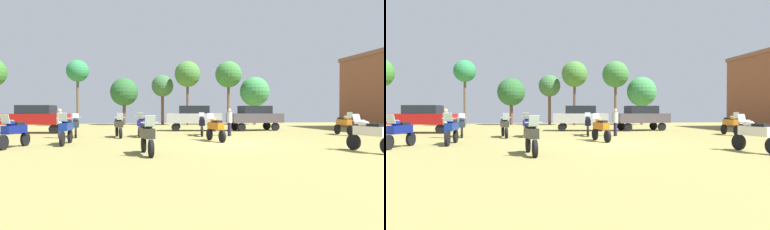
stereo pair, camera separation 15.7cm
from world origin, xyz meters
The scene contains 22 objects.
ground_plane centered at (0.00, 0.00, 0.01)m, with size 44.00×52.00×0.02m.
motorcycle_1 centered at (-0.40, 5.32, 0.75)m, with size 0.68×2.28×1.49m.
motorcycle_2 centered at (-8.23, 5.35, 0.72)m, with size 0.71×2.09×1.44m.
motorcycle_3 centered at (4.60, -3.84, 0.75)m, with size 0.73×2.21×1.48m.
motorcycle_4 centered at (-9.64, -0.37, 0.74)m, with size 0.73×2.22×1.46m.
motorcycle_5 centered at (9.04, 4.49, 0.76)m, with size 0.62×2.21×1.51m.
motorcycle_6 centered at (-5.61, 4.64, 0.74)m, with size 0.75×2.24×1.46m.
motorcycle_7 centered at (-0.38, 1.40, 0.74)m, with size 0.74×2.15×1.46m.
motorcycle_8 centered at (-3.98, -3.39, 0.73)m, with size 0.68×2.13×1.46m.
motorcycle_9 centered at (-7.76, 0.78, 0.76)m, with size 0.62×2.28×1.51m.
motorcycle_10 centered at (-4.25, 5.05, 0.76)m, with size 0.65×2.26×1.51m.
car_1 centered at (-0.12, 10.29, 1.19)m, with size 4.52×2.42×2.00m.
car_2 centered at (-11.72, 9.28, 1.19)m, with size 4.44×2.16×2.00m.
car_3 centered at (4.80, 9.98, 1.19)m, with size 4.48×2.28×2.00m.
person_1 centered at (1.28, 4.74, 1.04)m, with size 0.42×0.42×1.74m.
person_2 centered at (-8.98, 4.58, 1.03)m, with size 0.41×0.41×1.73m.
tree_1 centered at (-6.30, 21.85, 3.70)m, with size 3.11×3.11×5.27m.
tree_2 centered at (8.56, 20.75, 3.81)m, with size 3.40×3.40×5.51m.
tree_4 centered at (0.67, 20.23, 5.62)m, with size 2.86×2.86×7.08m.
tree_5 centered at (-10.99, 20.20, 5.72)m, with size 2.31×2.31×6.95m.
tree_6 centered at (5.41, 20.61, 5.71)m, with size 3.01×3.01×7.24m.
tree_7 centered at (-2.01, 21.65, 4.38)m, with size 2.47×2.47×5.67m.
Camera 2 is at (-3.94, -15.35, 1.64)m, focal length 30.40 mm.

